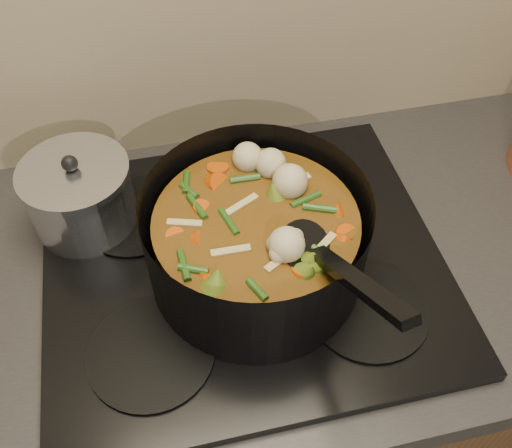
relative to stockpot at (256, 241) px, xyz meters
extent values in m
cube|color=brown|center=(-0.01, 0.03, -0.57)|extent=(2.60, 0.60, 0.86)
cube|color=black|center=(-0.01, 0.03, -0.12)|extent=(2.64, 0.64, 0.05)
cube|color=black|center=(-0.01, 0.03, -0.08)|extent=(0.62, 0.54, 0.02)
cylinder|color=black|center=(-0.17, -0.10, -0.07)|extent=(0.18, 0.18, 0.01)
cylinder|color=black|center=(0.15, -0.10, -0.07)|extent=(0.18, 0.18, 0.01)
cylinder|color=black|center=(-0.17, 0.16, -0.07)|extent=(0.18, 0.18, 0.01)
cylinder|color=black|center=(0.15, 0.16, -0.07)|extent=(0.18, 0.18, 0.01)
cylinder|color=black|center=(0.00, 0.00, 0.01)|extent=(0.32, 0.32, 0.16)
cylinder|color=black|center=(0.00, 0.00, -0.07)|extent=(0.32, 0.32, 0.01)
cylinder|color=brown|center=(0.00, 0.00, -0.01)|extent=(0.29, 0.29, 0.11)
cylinder|color=#C54E09|center=(0.04, 0.00, 0.04)|extent=(0.03, 0.03, 0.03)
cylinder|color=#C54E09|center=(0.05, 0.06, 0.04)|extent=(0.04, 0.04, 0.03)
cylinder|color=#C54E09|center=(-0.02, 0.11, 0.04)|extent=(0.05, 0.04, 0.03)
cylinder|color=#C54E09|center=(-0.05, 0.03, 0.04)|extent=(0.03, 0.04, 0.03)
cylinder|color=#C54E09|center=(-0.09, -0.04, 0.04)|extent=(0.04, 0.04, 0.03)
cylinder|color=#C54E09|center=(-0.01, -0.04, 0.04)|extent=(0.05, 0.05, 0.03)
cylinder|color=#C54E09|center=(0.05, -0.06, 0.04)|extent=(0.04, 0.04, 0.03)
cylinder|color=#C54E09|center=(0.11, 0.00, 0.04)|extent=(0.04, 0.03, 0.03)
cylinder|color=#C54E09|center=(0.04, 0.05, 0.04)|extent=(0.04, 0.05, 0.03)
cylinder|color=#C54E09|center=(-0.02, 0.09, 0.04)|extent=(0.04, 0.04, 0.03)
cylinder|color=#C54E09|center=(-0.04, 0.02, 0.04)|extent=(0.03, 0.03, 0.03)
cylinder|color=#C54E09|center=(-0.07, -0.03, 0.04)|extent=(0.04, 0.04, 0.03)
sphere|color=beige|center=(0.07, 0.00, 0.06)|extent=(0.04, 0.04, 0.04)
sphere|color=beige|center=(0.00, 0.07, 0.06)|extent=(0.04, 0.04, 0.04)
sphere|color=beige|center=(-0.07, -0.01, 0.06)|extent=(0.04, 0.04, 0.04)
sphere|color=beige|center=(0.01, -0.07, 0.06)|extent=(0.04, 0.04, 0.04)
sphere|color=beige|center=(0.07, 0.02, 0.06)|extent=(0.04, 0.04, 0.04)
cone|color=olive|center=(-0.04, -0.08, 0.05)|extent=(0.04, 0.04, 0.04)
cone|color=olive|center=(0.07, -0.05, 0.05)|extent=(0.04, 0.04, 0.04)
cone|color=olive|center=(0.06, 0.07, 0.05)|extent=(0.04, 0.04, 0.04)
cone|color=olive|center=(-0.06, 0.07, 0.05)|extent=(0.04, 0.04, 0.04)
cone|color=olive|center=(-0.08, -0.04, 0.05)|extent=(0.04, 0.04, 0.04)
cone|color=olive|center=(0.03, -0.09, 0.05)|extent=(0.04, 0.04, 0.04)
cylinder|color=#294C16|center=(0.03, 0.04, 0.05)|extent=(0.01, 0.04, 0.01)
cylinder|color=#294C16|center=(-0.02, 0.11, 0.05)|extent=(0.04, 0.03, 0.01)
cylinder|color=#294C16|center=(-0.08, 0.05, 0.05)|extent=(0.04, 0.02, 0.01)
cylinder|color=#294C16|center=(-0.07, -0.02, 0.05)|extent=(0.03, 0.04, 0.01)
cylinder|color=#294C16|center=(-0.02, -0.04, 0.05)|extent=(0.03, 0.04, 0.01)
cylinder|color=#294C16|center=(0.04, -0.10, 0.05)|extent=(0.04, 0.02, 0.01)
cylinder|color=#294C16|center=(0.09, -0.03, 0.05)|extent=(0.04, 0.04, 0.01)
cylinder|color=#294C16|center=(0.06, 0.04, 0.05)|extent=(0.01, 0.04, 0.01)
cylinder|color=#294C16|center=(0.01, 0.05, 0.05)|extent=(0.04, 0.03, 0.01)
cylinder|color=#294C16|center=(-0.07, 0.09, 0.05)|extent=(0.04, 0.02, 0.01)
cylinder|color=#294C16|center=(-0.09, 0.00, 0.05)|extent=(0.03, 0.04, 0.01)
cylinder|color=#294C16|center=(-0.05, -0.05, 0.05)|extent=(0.03, 0.04, 0.01)
cylinder|color=#294C16|center=(0.00, -0.05, 0.05)|extent=(0.04, 0.02, 0.01)
cube|color=tan|center=(-0.07, 0.05, 0.05)|extent=(0.05, 0.01, 0.00)
cube|color=tan|center=(-0.06, -0.05, 0.05)|extent=(0.02, 0.05, 0.00)
cube|color=tan|center=(0.03, -0.07, 0.05)|extent=(0.05, 0.03, 0.00)
cube|color=tan|center=(0.08, 0.00, 0.05)|extent=(0.04, 0.04, 0.00)
cube|color=tan|center=(0.02, 0.08, 0.05)|extent=(0.03, 0.05, 0.00)
cube|color=tan|center=(-0.07, 0.04, 0.05)|extent=(0.05, 0.02, 0.00)
cube|color=tan|center=(-0.06, -0.05, 0.05)|extent=(0.01, 0.05, 0.00)
ellipsoid|color=black|center=(0.05, -0.06, 0.05)|extent=(0.09, 0.10, 0.01)
cube|color=black|center=(0.08, -0.17, 0.10)|extent=(0.06, 0.19, 0.12)
cylinder|color=silver|center=(-0.25, 0.17, -0.02)|extent=(0.17, 0.17, 0.10)
cylinder|color=silver|center=(-0.25, 0.17, 0.04)|extent=(0.17, 0.17, 0.01)
sphere|color=black|center=(-0.25, 0.17, 0.05)|extent=(0.03, 0.03, 0.03)
camera|label=1|loc=(-0.11, -0.50, 0.65)|focal=40.00mm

